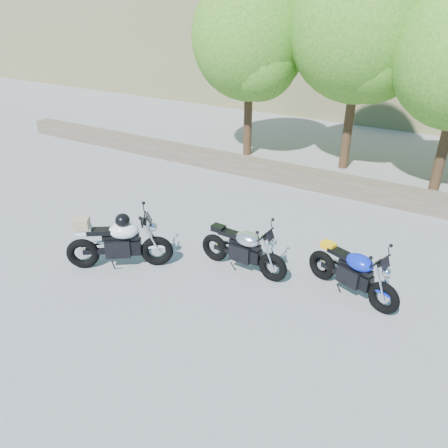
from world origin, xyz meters
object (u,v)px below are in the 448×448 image
at_px(blue_bike, 353,273).
at_px(backpack, 321,264).
at_px(white_bike, 118,241).
at_px(silver_bike, 243,250).

relative_size(blue_bike, backpack, 5.42).
relative_size(white_bike, blue_bike, 0.99).
xyz_separation_m(white_bike, blue_bike, (4.34, 1.44, -0.11)).
height_order(white_bike, blue_bike, white_bike).
height_order(silver_bike, white_bike, white_bike).
relative_size(white_bike, backpack, 5.37).
distance_m(silver_bike, backpack, 1.60).
height_order(silver_bike, blue_bike, silver_bike).
distance_m(silver_bike, blue_bike, 2.13).
xyz_separation_m(silver_bike, blue_bike, (2.11, 0.30, -0.00)).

